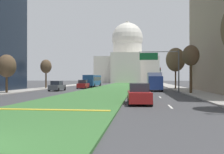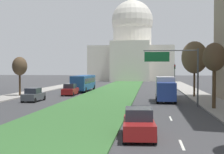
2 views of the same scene
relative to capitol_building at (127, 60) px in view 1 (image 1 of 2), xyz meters
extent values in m
plane|color=#3D3D3F|center=(0.00, -54.70, -11.00)|extent=(260.00, 260.00, 0.00)
cube|color=#386B33|center=(0.00, -60.24, -10.93)|extent=(8.75, 99.68, 0.14)
cube|color=gold|center=(0.00, -101.23, -10.84)|extent=(7.88, 0.50, 0.04)
cube|color=silver|center=(8.23, -97.23, -11.00)|extent=(0.16, 2.40, 0.01)
cube|color=silver|center=(8.23, -88.07, -11.00)|extent=(0.16, 2.40, 0.01)
cube|color=silver|center=(8.23, -75.26, -11.00)|extent=(0.16, 2.40, 0.01)
cube|color=silver|center=(8.23, -67.51, -11.00)|extent=(0.16, 2.40, 0.01)
cube|color=silver|center=(8.23, -64.74, -11.00)|extent=(0.16, 2.40, 0.01)
cube|color=silver|center=(8.23, -48.45, -11.00)|extent=(0.16, 2.40, 0.01)
cube|color=#9E9991|center=(-14.08, -65.78, -10.93)|extent=(4.00, 99.68, 0.15)
cube|color=#9E9991|center=(14.08, -65.78, -10.93)|extent=(4.00, 99.68, 0.15)
cube|color=silver|center=(0.00, 0.68, -4.95)|extent=(29.27, 24.68, 12.09)
cube|color=silver|center=(0.00, -13.66, -4.35)|extent=(12.88, 4.00, 13.30)
cylinder|color=silver|center=(0.00, 0.68, 4.64)|extent=(14.18, 14.18, 7.09)
sphere|color=silver|center=(0.00, 0.68, 10.87)|extent=(15.37, 15.37, 15.37)
cylinder|color=silver|center=(0.00, 0.68, 17.79)|extent=(1.80, 1.80, 3.00)
cylinder|color=#515456|center=(11.58, -50.28, -8.40)|extent=(0.16, 0.16, 5.20)
cube|color=black|center=(11.58, -50.28, -6.40)|extent=(0.28, 0.24, 0.84)
sphere|color=red|center=(11.58, -50.42, -6.12)|extent=(0.18, 0.18, 0.18)
sphere|color=#4C380F|center=(11.58, -50.42, -6.40)|extent=(0.18, 0.18, 0.18)
sphere|color=#0F4219|center=(11.58, -50.42, -6.68)|extent=(0.18, 0.18, 0.18)
cylinder|color=#515456|center=(11.78, -79.47, -7.75)|extent=(0.20, 0.20, 6.50)
cylinder|color=#515456|center=(8.76, -79.47, -4.70)|extent=(6.04, 0.12, 0.12)
cube|color=#146033|center=(7.25, -79.52, -5.40)|extent=(2.80, 0.08, 1.10)
cylinder|color=#4C3823|center=(-13.28, -84.13, -9.41)|extent=(0.31, 0.31, 3.19)
ellipsoid|color=brown|center=(-13.28, -84.13, -6.99)|extent=(2.64, 2.64, 3.30)
cylinder|color=#4C3823|center=(13.06, -81.81, -8.63)|extent=(0.37, 0.37, 4.73)
ellipsoid|color=brown|center=(13.06, -81.81, -5.53)|extent=(2.35, 2.35, 2.94)
cylinder|color=#4C3823|center=(-13.19, -69.83, -9.03)|extent=(0.29, 0.29, 3.93)
ellipsoid|color=brown|center=(-13.19, -69.83, -6.36)|extent=(2.25, 2.25, 2.82)
cylinder|color=#4C3823|center=(12.99, -68.21, -8.64)|extent=(0.30, 0.30, 4.72)
ellipsoid|color=brown|center=(12.99, -68.21, -5.10)|extent=(3.79, 3.79, 4.73)
cube|color=maroon|center=(5.76, -95.67, -10.34)|extent=(2.16, 4.58, 0.88)
cube|color=#282D38|center=(5.75, -95.49, -9.55)|extent=(1.78, 2.25, 0.72)
cylinder|color=black|center=(6.73, -97.39, -10.68)|extent=(0.26, 0.65, 0.64)
cylinder|color=black|center=(5.03, -97.50, -10.68)|extent=(0.26, 0.65, 0.64)
cylinder|color=black|center=(6.49, -93.83, -10.68)|extent=(0.26, 0.65, 0.64)
cylinder|color=black|center=(4.79, -93.95, -10.68)|extent=(0.26, 0.65, 0.64)
cube|color=#4C5156|center=(-8.50, -76.31, -10.36)|extent=(1.87, 4.17, 0.84)
cube|color=#282D38|center=(-8.50, -76.48, -9.59)|extent=(1.61, 2.02, 0.69)
cylinder|color=black|center=(-9.27, -74.68, -10.68)|extent=(0.24, 0.65, 0.64)
cylinder|color=black|center=(-7.66, -74.72, -10.68)|extent=(0.24, 0.65, 0.64)
cylinder|color=black|center=(-9.34, -77.90, -10.68)|extent=(0.24, 0.65, 0.64)
cylinder|color=black|center=(-7.73, -77.94, -10.68)|extent=(0.24, 0.65, 0.64)
cube|color=maroon|center=(-6.10, -66.83, -10.34)|extent=(1.91, 4.44, 0.89)
cube|color=#282D38|center=(-6.10, -67.01, -9.52)|extent=(1.66, 2.14, 0.73)
cylinder|color=black|center=(-6.97, -65.08, -10.68)|extent=(0.23, 0.64, 0.64)
cylinder|color=black|center=(-5.27, -65.06, -10.68)|extent=(0.23, 0.64, 0.64)
cylinder|color=black|center=(-6.93, -68.60, -10.68)|extent=(0.23, 0.64, 0.64)
cylinder|color=black|center=(-5.23, -68.58, -10.68)|extent=(0.23, 0.64, 0.64)
cube|color=silver|center=(-8.49, -52.65, -10.34)|extent=(2.05, 4.33, 0.87)
cube|color=#282D38|center=(-8.50, -52.82, -9.55)|extent=(1.72, 2.11, 0.72)
cylinder|color=black|center=(-9.25, -50.94, -10.68)|extent=(0.25, 0.65, 0.64)
cylinder|color=black|center=(-7.57, -51.02, -10.68)|extent=(0.25, 0.65, 0.64)
cylinder|color=black|center=(-9.42, -54.28, -10.68)|extent=(0.25, 0.65, 0.64)
cylinder|color=black|center=(-7.73, -54.36, -10.68)|extent=(0.25, 0.65, 0.64)
cube|color=navy|center=(8.46, -77.01, -9.55)|extent=(2.30, 2.00, 2.20)
cube|color=#B2B2B7|center=(8.46, -73.81, -9.20)|extent=(2.30, 4.40, 2.80)
cylinder|color=black|center=(9.51, -77.01, -10.55)|extent=(0.30, 0.90, 0.90)
cylinder|color=black|center=(7.41, -77.01, -10.55)|extent=(0.30, 0.90, 0.90)
cylinder|color=black|center=(9.51, -72.71, -10.55)|extent=(0.30, 0.90, 0.90)
cylinder|color=black|center=(7.41, -72.71, -10.55)|extent=(0.30, 0.90, 0.90)
cube|color=#1E4C8C|center=(-5.76, -58.32, -9.30)|extent=(2.50, 11.00, 2.50)
cube|color=#232833|center=(-5.76, -58.32, -8.95)|extent=(2.52, 10.12, 0.90)
cylinder|color=black|center=(-6.91, -54.02, -10.50)|extent=(0.32, 1.00, 1.00)
cylinder|color=black|center=(-4.61, -54.02, -10.50)|extent=(0.32, 1.00, 1.00)
cylinder|color=black|center=(-6.91, -62.22, -10.50)|extent=(0.32, 1.00, 1.00)
cylinder|color=black|center=(-4.61, -62.22, -10.50)|extent=(0.32, 1.00, 1.00)
camera|label=1|loc=(5.78, -116.31, -8.73)|focal=37.89mm
camera|label=2|loc=(6.41, -114.76, -6.71)|focal=49.55mm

